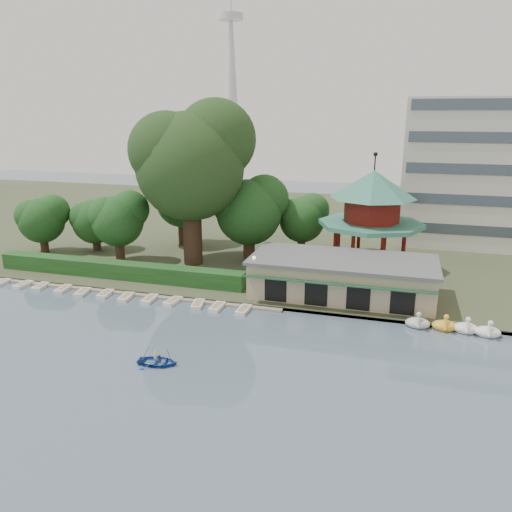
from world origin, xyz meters
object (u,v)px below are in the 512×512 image
at_px(pavilion, 372,210).
at_px(dock, 127,292).
at_px(big_tree, 192,158).
at_px(boathouse, 342,276).
at_px(rowboat_with_passengers, 158,359).

bearing_deg(pavilion, dock, -148.34).
bearing_deg(big_tree, pavilion, 10.32).
xyz_separation_m(dock, boathouse, (22.00, 4.77, 2.25)).
relative_size(dock, big_tree, 1.72).
bearing_deg(rowboat_with_passengers, boathouse, 56.98).
distance_m(dock, rowboat_with_passengers, 16.77).
xyz_separation_m(pavilion, rowboat_with_passengers, (-13.71, -28.04, -7.03)).
bearing_deg(dock, big_tree, 73.91).
bearing_deg(big_tree, boathouse, -18.32).
bearing_deg(dock, rowboat_with_passengers, -52.13).
distance_m(big_tree, rowboat_with_passengers, 28.34).
bearing_deg(big_tree, rowboat_with_passengers, -73.64).
distance_m(dock, big_tree, 17.45).
xyz_separation_m(pavilion, big_tree, (-20.83, -3.79, 5.80)).
bearing_deg(boathouse, dock, -167.76).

